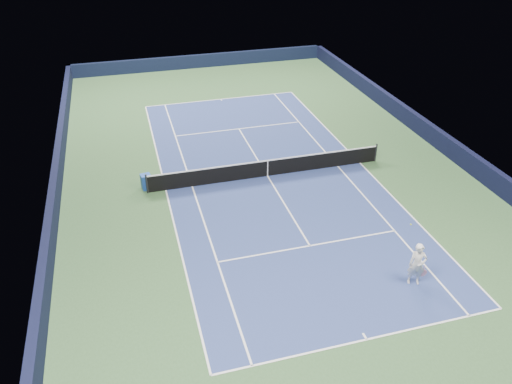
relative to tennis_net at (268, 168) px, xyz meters
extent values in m
plane|color=#30532D|center=(0.00, 0.00, -0.50)|extent=(40.00, 40.00, 0.00)
cube|color=black|center=(0.00, 19.82, 0.05)|extent=(22.00, 0.35, 1.10)
cube|color=black|center=(10.82, 0.00, 0.05)|extent=(0.35, 40.00, 1.10)
cube|color=black|center=(-10.82, 0.00, 0.05)|extent=(0.35, 40.00, 1.10)
cube|color=navy|center=(0.00, 0.00, -0.50)|extent=(10.97, 23.77, 0.01)
cube|color=white|center=(0.00, 11.88, -0.50)|extent=(10.97, 0.08, 0.00)
cube|color=white|center=(0.00, -11.88, -0.50)|extent=(10.97, 0.08, 0.00)
cube|color=white|center=(5.49, 0.00, -0.50)|extent=(0.08, 23.77, 0.00)
cube|color=white|center=(-5.49, 0.00, -0.50)|extent=(0.08, 23.77, 0.00)
cube|color=white|center=(4.12, 0.00, -0.50)|extent=(0.08, 23.77, 0.00)
cube|color=white|center=(-4.12, 0.00, -0.50)|extent=(0.08, 23.77, 0.00)
cube|color=white|center=(0.00, 6.40, -0.50)|extent=(8.23, 0.08, 0.00)
cube|color=white|center=(0.00, -6.40, -0.50)|extent=(8.23, 0.08, 0.00)
cube|color=white|center=(0.00, 0.00, -0.50)|extent=(0.08, 12.80, 0.00)
cube|color=white|center=(0.00, 11.73, -0.50)|extent=(0.08, 0.30, 0.00)
cube|color=white|center=(0.00, -11.73, -0.50)|extent=(0.08, 0.30, 0.00)
cylinder|color=black|center=(-6.40, 0.00, 0.03)|extent=(0.10, 0.10, 1.07)
cylinder|color=black|center=(6.40, 0.00, 0.03)|extent=(0.10, 0.10, 1.07)
cube|color=black|center=(0.00, 0.00, -0.05)|extent=(12.80, 0.03, 0.91)
cube|color=white|center=(0.00, 0.00, 0.44)|extent=(12.80, 0.04, 0.06)
cube|color=white|center=(0.00, 0.00, -0.05)|extent=(0.05, 0.04, 0.91)
cube|color=#1D47AE|center=(-6.40, 0.44, -0.10)|extent=(0.57, 0.53, 0.82)
cube|color=white|center=(-6.11, 0.44, -0.05)|extent=(0.02, 0.36, 0.36)
imported|color=silver|center=(3.10, -9.72, 0.42)|extent=(0.78, 0.64, 1.84)
cylinder|color=pink|center=(3.42, -9.77, 0.20)|extent=(0.03, 0.03, 0.30)
cylinder|color=black|center=(3.42, -9.77, -0.04)|extent=(0.30, 0.02, 0.30)
cylinder|color=#C37E91|center=(3.42, -9.77, -0.04)|extent=(0.33, 0.03, 0.33)
sphere|color=#B3C82A|center=(3.20, -8.72, 1.61)|extent=(0.07, 0.07, 0.07)
camera|label=1|loc=(-6.94, -22.42, 12.87)|focal=35.00mm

